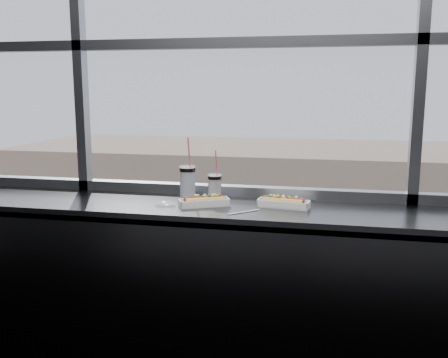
% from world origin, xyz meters
% --- Properties ---
extents(wall_back_lower, '(6.00, 0.00, 6.00)m').
position_xyz_m(wall_back_lower, '(0.00, 1.50, 0.55)').
color(wall_back_lower, black).
rests_on(wall_back_lower, ground).
extents(counter, '(6.00, 0.55, 0.06)m').
position_xyz_m(counter, '(0.00, 1.23, 1.07)').
color(counter, '#545456').
rests_on(counter, ground).
extents(counter_fascia, '(6.00, 0.04, 1.04)m').
position_xyz_m(counter_fascia, '(0.00, 0.97, 0.55)').
color(counter_fascia, '#545456').
rests_on(counter_fascia, ground).
extents(hotdog_tray_left, '(0.29, 0.21, 0.07)m').
position_xyz_m(hotdog_tray_left, '(-0.13, 1.19, 1.13)').
color(hotdog_tray_left, white).
rests_on(hotdog_tray_left, counter).
extents(hotdog_tray_right, '(0.29, 0.13, 0.07)m').
position_xyz_m(hotdog_tray_right, '(0.30, 1.25, 1.13)').
color(hotdog_tray_right, white).
rests_on(hotdog_tray_right, counter).
extents(soda_cup_left, '(0.10, 0.10, 0.37)m').
position_xyz_m(soda_cup_left, '(-0.28, 1.37, 1.21)').
color(soda_cup_left, white).
rests_on(soda_cup_left, counter).
extents(soda_cup_right, '(0.08, 0.08, 0.30)m').
position_xyz_m(soda_cup_right, '(-0.10, 1.30, 1.19)').
color(soda_cup_right, white).
rests_on(soda_cup_right, counter).
extents(loose_straw, '(0.15, 0.14, 0.01)m').
position_xyz_m(loose_straw, '(0.11, 1.09, 1.10)').
color(loose_straw, white).
rests_on(loose_straw, counter).
extents(wrapper, '(0.11, 0.08, 0.03)m').
position_xyz_m(wrapper, '(-0.35, 1.16, 1.11)').
color(wrapper, silver).
rests_on(wrapper, counter).
extents(plaza_ground, '(120.00, 120.00, 0.00)m').
position_xyz_m(plaza_ground, '(0.00, 45.00, -11.00)').
color(plaza_ground, '#A0917F').
rests_on(plaza_ground, ground).
extents(street_asphalt, '(80.00, 10.00, 0.06)m').
position_xyz_m(street_asphalt, '(0.00, 21.50, -10.97)').
color(street_asphalt, black).
rests_on(street_asphalt, plaza_ground).
extents(far_sidewalk, '(80.00, 6.00, 0.04)m').
position_xyz_m(far_sidewalk, '(0.00, 29.50, -10.98)').
color(far_sidewalk, '#A0917F').
rests_on(far_sidewalk, plaza_ground).
extents(far_building, '(50.00, 14.00, 8.00)m').
position_xyz_m(far_building, '(0.00, 39.50, -7.00)').
color(far_building, gray).
rests_on(far_building, plaza_ground).
extents(car_far_b, '(2.50, 5.99, 2.00)m').
position_xyz_m(car_far_b, '(2.06, 25.50, -9.94)').
color(car_far_b, maroon).
rests_on(car_far_b, street_asphalt).
extents(car_far_a, '(2.97, 6.00, 1.93)m').
position_xyz_m(car_far_a, '(-11.37, 25.50, -9.97)').
color(car_far_a, black).
rests_on(car_far_a, street_asphalt).
extents(pedestrian_a, '(0.86, 0.64, 1.93)m').
position_xyz_m(pedestrian_a, '(-7.72, 28.37, -9.99)').
color(pedestrian_a, '#66605B').
rests_on(pedestrian_a, far_sidewalk).
extents(pedestrian_b, '(0.69, 0.92, 2.07)m').
position_xyz_m(pedestrian_b, '(0.35, 30.23, -9.92)').
color(pedestrian_b, '#66605B').
rests_on(pedestrian_b, far_sidewalk).
extents(tree_left, '(2.74, 2.74, 4.28)m').
position_xyz_m(tree_left, '(-9.63, 29.50, -8.10)').
color(tree_left, '#47382B').
rests_on(tree_left, far_sidewalk).
extents(tree_center, '(3.36, 3.36, 5.26)m').
position_xyz_m(tree_center, '(0.30, 29.50, -7.43)').
color(tree_center, '#47382B').
rests_on(tree_center, far_sidewalk).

